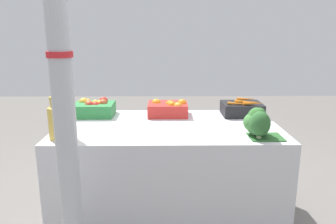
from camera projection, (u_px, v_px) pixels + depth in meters
name	position (u px, v px, depth m)	size (l,w,h in m)	color
ground_plane	(168.00, 215.00, 2.68)	(10.00, 10.00, 0.00)	slate
market_table	(168.00, 171.00, 2.59)	(1.67, 0.93, 0.77)	silver
support_pole	(61.00, 77.00, 1.65)	(0.13, 0.13, 2.47)	#B7BABF
apple_crate	(94.00, 108.00, 2.76)	(0.33, 0.27, 0.14)	#2D8442
orange_crate	(169.00, 108.00, 2.75)	(0.33, 0.27, 0.14)	red
carrot_crate	(242.00, 109.00, 2.76)	(0.33, 0.27, 0.14)	black
broccoli_pile	(257.00, 123.00, 2.20)	(0.25, 0.22, 0.20)	#2D602D
juice_bottle_golden	(54.00, 121.00, 2.13)	(0.07, 0.07, 0.29)	gold
juice_bottle_amber	(70.00, 121.00, 2.13)	(0.08, 0.08, 0.29)	gold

